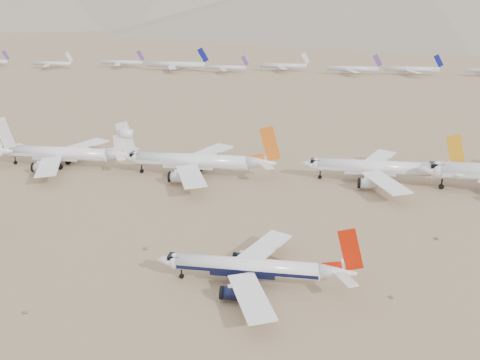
{
  "coord_description": "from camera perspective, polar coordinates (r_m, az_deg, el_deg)",
  "views": [
    {
      "loc": [
        9.48,
        -93.77,
        56.39
      ],
      "look_at": [
        -13.15,
        46.99,
        7.0
      ],
      "focal_mm": 40.0,
      "sensor_mm": 36.0,
      "label": 1
    }
  ],
  "objects": [
    {
      "name": "row2_orange_tail",
      "position": [
        175.18,
        -4.44,
        1.99
      ],
      "size": [
        49.89,
        48.8,
        17.79
      ],
      "color": "white",
      "rests_on": "ground"
    },
    {
      "name": "main_airliner",
      "position": [
        110.33,
        1.71,
        -9.34
      ],
      "size": [
        39.79,
        38.86,
        14.04
      ],
      "color": "white",
      "rests_on": "ground"
    },
    {
      "name": "row2_gold_tail",
      "position": [
        174.76,
        14.7,
        1.26
      ],
      "size": [
        47.3,
        46.26,
        16.84
      ],
      "color": "white",
      "rests_on": "ground"
    },
    {
      "name": "row2_white_trijet",
      "position": [
        193.44,
        -18.03,
        2.72
      ],
      "size": [
        48.07,
        46.98,
        17.03
      ],
      "color": "white",
      "rests_on": "ground"
    },
    {
      "name": "distant_storage_row",
      "position": [
        424.55,
        19.18,
        11.04
      ],
      "size": [
        675.95,
        56.61,
        15.9
      ],
      "color": "silver",
      "rests_on": "ground"
    },
    {
      "name": "ground",
      "position": [
        109.83,
        2.95,
        -11.81
      ],
      "size": [
        7000.0,
        7000.0,
        0.0
      ],
      "primitive_type": "plane",
      "color": "#82684B",
      "rests_on": "ground"
    }
  ]
}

